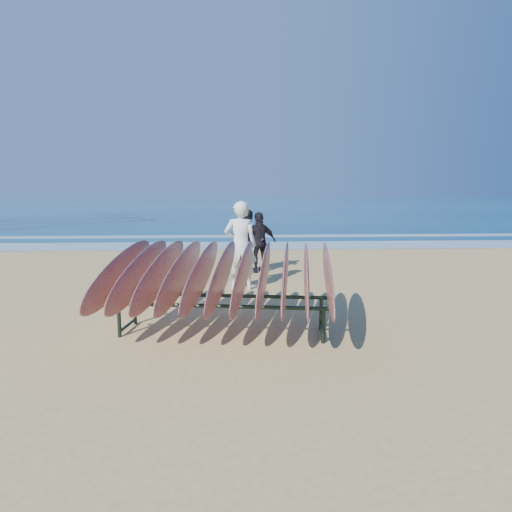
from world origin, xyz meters
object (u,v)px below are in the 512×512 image
object	(u,v)px
person_white	(240,245)
person_dark_a	(249,242)
person_dark_b	(260,242)
surfboard_rack	(222,275)

from	to	relation	value
person_white	person_dark_a	size ratio (longest dim) A/B	1.17
person_dark_a	person_dark_b	world-z (taller)	person_dark_a
person_dark_a	person_dark_b	size ratio (longest dim) A/B	1.04
person_white	person_dark_b	xyz separation A→B (m)	(0.54, 2.02, -0.17)
surfboard_rack	person_dark_a	world-z (taller)	person_dark_a
person_dark_a	surfboard_rack	bearing A→B (deg)	-98.44
person_white	person_dark_a	bearing A→B (deg)	-96.02
surfboard_rack	person_dark_a	size ratio (longest dim) A/B	2.18
surfboard_rack	person_dark_a	distance (m)	4.97
person_dark_a	person_dark_b	distance (m)	0.33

